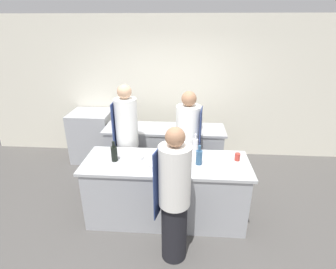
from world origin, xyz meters
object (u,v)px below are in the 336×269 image
at_px(bottle_olive_oil, 195,145).
at_px(stockpot, 195,123).
at_px(oven_range, 93,136).
at_px(bottle_vinegar, 114,153).
at_px(chef_at_prep_near, 174,198).
at_px(bowl_mixing_large, 179,159).
at_px(chef_at_pass_far, 127,141).
at_px(bottle_wine, 199,157).
at_px(chef_at_stove, 188,145).
at_px(bowl_ceramic_blue, 136,157).
at_px(bowl_prep_small, 156,166).
at_px(cup, 237,157).

distance_m(bottle_olive_oil, stockpot, 0.94).
height_order(oven_range, bottle_vinegar, bottle_vinegar).
distance_m(chef_at_prep_near, bowl_mixing_large, 0.74).
relative_size(chef_at_prep_near, bowl_mixing_large, 6.39).
bearing_deg(bottle_vinegar, chef_at_pass_far, 87.00).
xyz_separation_m(bottle_wine, bowl_mixing_large, (-0.27, 0.05, -0.08)).
relative_size(bowl_mixing_large, stockpot, 1.07).
bearing_deg(chef_at_pass_far, stockpot, -59.82).
distance_m(chef_at_stove, bowl_ceramic_blue, 0.95).
bearing_deg(bowl_mixing_large, bottle_vinegar, -177.36).
height_order(chef_at_stove, bottle_olive_oil, chef_at_stove).
bearing_deg(bowl_prep_small, bowl_mixing_large, 37.81).
relative_size(chef_at_stove, stockpot, 6.95).
distance_m(bottle_vinegar, bottle_wine, 1.13).
relative_size(bottle_vinegar, bottle_wine, 1.05).
height_order(chef_at_pass_far, bottle_wine, chef_at_pass_far).
xyz_separation_m(bottle_olive_oil, bowl_prep_small, (-0.50, -0.51, -0.07)).
height_order(chef_at_prep_near, chef_at_stove, chef_at_stove).
xyz_separation_m(bowl_mixing_large, cup, (0.79, 0.09, 0.02)).
xyz_separation_m(chef_at_stove, bottle_vinegar, (-0.99, -0.69, 0.16)).
xyz_separation_m(chef_at_stove, chef_at_pass_far, (-0.96, -0.05, 0.06)).
relative_size(chef_at_prep_near, stockpot, 6.83).
relative_size(chef_at_prep_near, chef_at_pass_far, 0.93).
bearing_deg(cup, bowl_mixing_large, -173.56).
distance_m(bowl_prep_small, cup, 1.12).
height_order(chef_at_stove, bottle_wine, chef_at_stove).
relative_size(bottle_wine, stockpot, 1.10).
relative_size(chef_at_prep_near, bottle_olive_oil, 5.84).
bearing_deg(bottle_wine, chef_at_prep_near, -113.29).
distance_m(chef_at_prep_near, chef_at_pass_far, 1.56).
bearing_deg(stockpot, bottle_olive_oil, -91.55).
bearing_deg(bowl_ceramic_blue, bowl_mixing_large, -1.97).
xyz_separation_m(bowl_prep_small, bowl_ceramic_blue, (-0.31, 0.24, -0.01)).
xyz_separation_m(oven_range, bowl_mixing_large, (1.82, -1.70, 0.43)).
xyz_separation_m(chef_at_pass_far, cup, (1.63, -0.51, 0.04)).
xyz_separation_m(oven_range, bottle_wine, (2.09, -1.75, 0.51)).
bearing_deg(oven_range, stockpot, -13.07).
bearing_deg(stockpot, chef_at_stove, -102.50).
bearing_deg(bottle_vinegar, chef_at_stove, 34.77).
bearing_deg(bowl_prep_small, chef_at_pass_far, 124.13).
distance_m(oven_range, chef_at_stove, 2.24).
distance_m(chef_at_prep_near, stockpot, 1.98).
height_order(bottle_wine, bowl_mixing_large, bottle_wine).
xyz_separation_m(oven_range, bowl_prep_small, (1.54, -1.92, 0.44)).
bearing_deg(chef_at_prep_near, stockpot, 5.66).
xyz_separation_m(bottle_olive_oil, stockpot, (0.03, 0.94, -0.00)).
height_order(bowl_ceramic_blue, stockpot, stockpot).
height_order(oven_range, chef_at_stove, chef_at_stove).
bearing_deg(chef_at_prep_near, bottle_wine, -9.63).
distance_m(chef_at_stove, stockpot, 0.61).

